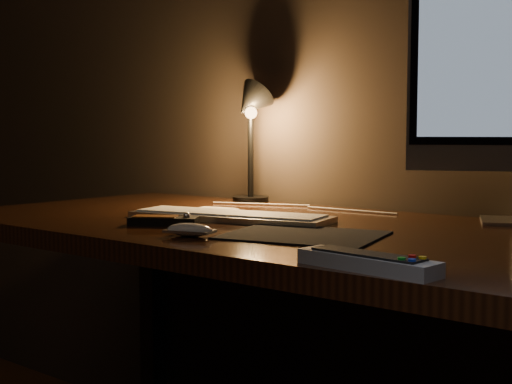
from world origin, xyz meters
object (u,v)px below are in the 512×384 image
Objects in this scene: desk_lamp at (250,120)px; media_remote at (164,220)px; keyboard at (230,216)px; tv_remote at (367,262)px; mouse at (190,232)px; desk at (300,278)px.

media_remote is at bearing -84.80° from desk_lamp.
tv_remote reaches higher than keyboard.
media_remote is 0.61m from tv_remote.
mouse is 0.61× the size of media_remote.
tv_remote is (0.40, -0.41, 0.14)m from desk.
keyboard is 5.07× the size of mouse.
media_remote is 0.55m from desk_lamp.
desk is 0.54m from desk_lamp.
desk_lamp is at bearing 102.10° from mouse.
media_remote is at bearing -118.30° from keyboard.
mouse reaches higher than desk.
tv_remote is 1.00m from desk_lamp.
desk is 0.35m from mouse.
tv_remote is at bearing -47.46° from media_remote.
desk_lamp reaches higher than desk.
desk is 0.59m from tv_remote.
desk is 0.21m from keyboard.
tv_remote reaches higher than mouse.
desk_lamp is at bearing 145.06° from tv_remote.
mouse is 0.27× the size of desk_lamp.
media_remote reaches higher than keyboard.
mouse is 0.18m from media_remote.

